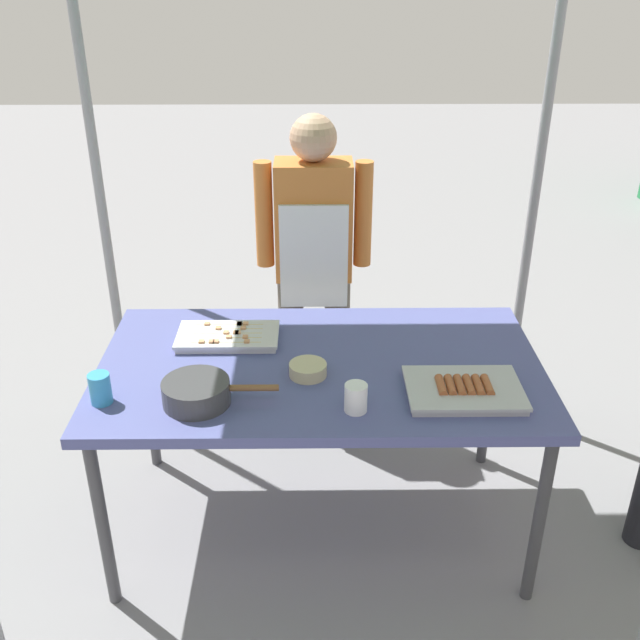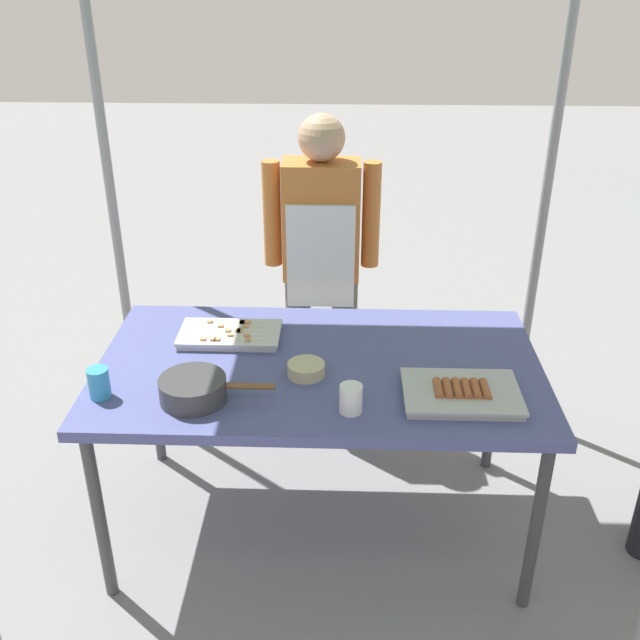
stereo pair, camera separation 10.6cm
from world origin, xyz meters
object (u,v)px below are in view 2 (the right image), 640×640
at_px(drink_cup_by_wok, 99,383).
at_px(vendor_woman, 321,251).
at_px(cooking_wok, 194,388).
at_px(stall_table, 320,376).
at_px(tray_meat_skewers, 230,335).
at_px(tray_grilled_sausages, 461,393).
at_px(condiment_bowl, 306,369).
at_px(drink_cup_near_edge, 351,399).

relative_size(drink_cup_by_wok, vendor_woman, 0.07).
relative_size(cooking_wok, drink_cup_by_wok, 3.61).
distance_m(stall_table, cooking_wok, 0.49).
bearing_deg(tray_meat_skewers, vendor_woman, 62.40).
bearing_deg(tray_grilled_sausages, condiment_bowl, 166.15).
bearing_deg(condiment_bowl, cooking_wok, -154.98).
height_order(tray_grilled_sausages, cooking_wok, cooking_wok).
relative_size(condiment_bowl, vendor_woman, 0.09).
bearing_deg(drink_cup_near_edge, tray_grilled_sausages, 13.88).
bearing_deg(tray_meat_skewers, condiment_bowl, -39.94).
relative_size(cooking_wok, vendor_woman, 0.26).
distance_m(stall_table, drink_cup_near_edge, 0.34).
distance_m(stall_table, vendor_woman, 0.82).
height_order(tray_grilled_sausages, drink_cup_by_wok, drink_cup_by_wok).
distance_m(cooking_wok, drink_cup_by_wok, 0.32).
bearing_deg(tray_grilled_sausages, drink_cup_by_wok, -178.37).
relative_size(stall_table, vendor_woman, 1.08).
xyz_separation_m(condiment_bowl, vendor_woman, (0.02, 0.89, 0.09)).
bearing_deg(drink_cup_near_edge, vendor_woman, 96.79).
height_order(stall_table, drink_cup_near_edge, drink_cup_near_edge).
height_order(condiment_bowl, vendor_woman, vendor_woman).
bearing_deg(drink_cup_by_wok, cooking_wok, -1.09).
distance_m(tray_grilled_sausages, drink_cup_near_edge, 0.38).
relative_size(tray_grilled_sausages, drink_cup_by_wok, 3.65).
bearing_deg(cooking_wok, drink_cup_by_wok, 178.91).
bearing_deg(drink_cup_by_wok, stall_table, 18.77).
xyz_separation_m(cooking_wok, drink_cup_near_edge, (0.52, -0.05, 0.00)).
distance_m(tray_meat_skewers, drink_cup_by_wok, 0.56).
bearing_deg(cooking_wok, vendor_woman, 69.93).
height_order(stall_table, cooking_wok, cooking_wok).
distance_m(tray_grilled_sausages, tray_meat_skewers, 0.91).
height_order(tray_grilled_sausages, drink_cup_near_edge, drink_cup_near_edge).
relative_size(tray_grilled_sausages, cooking_wok, 1.01).
height_order(condiment_bowl, drink_cup_near_edge, drink_cup_near_edge).
xyz_separation_m(tray_meat_skewers, vendor_woman, (0.33, 0.63, 0.10)).
xyz_separation_m(stall_table, tray_grilled_sausages, (0.48, -0.21, 0.07)).
height_order(tray_meat_skewers, drink_cup_by_wok, drink_cup_by_wok).
distance_m(condiment_bowl, vendor_woman, 0.89).
relative_size(tray_meat_skewers, vendor_woman, 0.26).
height_order(stall_table, drink_cup_by_wok, drink_cup_by_wok).
distance_m(tray_grilled_sausages, cooking_wok, 0.89).
xyz_separation_m(tray_grilled_sausages, drink_cup_near_edge, (-0.37, -0.09, 0.03)).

